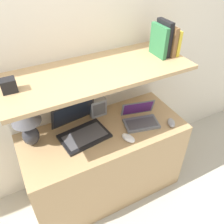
{
  "coord_description": "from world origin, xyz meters",
  "views": [
    {
      "loc": [
        -0.56,
        -0.93,
        1.96
      ],
      "look_at": [
        0.07,
        0.28,
        0.88
      ],
      "focal_mm": 38.0,
      "sensor_mm": 36.0,
      "label": 1
    }
  ],
  "objects_px": {
    "computer_mouse": "(128,138)",
    "second_mouse": "(171,123)",
    "router_box": "(98,108)",
    "book_black": "(164,38)",
    "book_brown": "(168,40)",
    "book_yellow": "(172,41)",
    "shelf_gadget": "(9,85)",
    "laptop_large": "(81,128)",
    "book_green": "(159,41)",
    "table_lamp": "(27,121)",
    "laptop_small": "(140,119)"
  },
  "relations": [
    {
      "from": "table_lamp",
      "to": "book_yellow",
      "type": "xyz_separation_m",
      "value": [
        1.11,
        -0.06,
        0.37
      ]
    },
    {
      "from": "laptop_large",
      "to": "book_yellow",
      "type": "height_order",
      "value": "book_yellow"
    },
    {
      "from": "book_brown",
      "to": "router_box",
      "type": "bearing_deg",
      "value": 165.77
    },
    {
      "from": "computer_mouse",
      "to": "second_mouse",
      "type": "distance_m",
      "value": 0.39
    },
    {
      "from": "second_mouse",
      "to": "book_brown",
      "type": "bearing_deg",
      "value": 79.29
    },
    {
      "from": "computer_mouse",
      "to": "book_brown",
      "type": "xyz_separation_m",
      "value": [
        0.44,
        0.23,
        0.58
      ]
    },
    {
      "from": "shelf_gadget",
      "to": "book_yellow",
      "type": "bearing_deg",
      "value": 0.0
    },
    {
      "from": "laptop_small",
      "to": "book_yellow",
      "type": "bearing_deg",
      "value": 19.59
    },
    {
      "from": "router_box",
      "to": "book_black",
      "type": "distance_m",
      "value": 0.73
    },
    {
      "from": "laptop_small",
      "to": "book_brown",
      "type": "distance_m",
      "value": 0.63
    },
    {
      "from": "router_box",
      "to": "shelf_gadget",
      "type": "distance_m",
      "value": 0.76
    },
    {
      "from": "computer_mouse",
      "to": "shelf_gadget",
      "type": "relative_size",
      "value": 1.54
    },
    {
      "from": "laptop_small",
      "to": "book_yellow",
      "type": "xyz_separation_m",
      "value": [
        0.29,
        0.1,
        0.55
      ]
    },
    {
      "from": "table_lamp",
      "to": "laptop_small",
      "type": "relative_size",
      "value": 1.09
    },
    {
      "from": "laptop_small",
      "to": "book_black",
      "type": "xyz_separation_m",
      "value": [
        0.21,
        0.1,
        0.58
      ]
    },
    {
      "from": "laptop_large",
      "to": "book_black",
      "type": "distance_m",
      "value": 0.89
    },
    {
      "from": "laptop_large",
      "to": "book_yellow",
      "type": "distance_m",
      "value": 0.93
    },
    {
      "from": "table_lamp",
      "to": "book_brown",
      "type": "distance_m",
      "value": 1.14
    },
    {
      "from": "second_mouse",
      "to": "router_box",
      "type": "relative_size",
      "value": 0.78
    },
    {
      "from": "laptop_small",
      "to": "book_green",
      "type": "relative_size",
      "value": 1.39
    },
    {
      "from": "book_black",
      "to": "shelf_gadget",
      "type": "relative_size",
      "value": 2.92
    },
    {
      "from": "laptop_large",
      "to": "book_black",
      "type": "xyz_separation_m",
      "value": [
        0.68,
        0.01,
        0.57
      ]
    },
    {
      "from": "book_brown",
      "to": "book_black",
      "type": "bearing_deg",
      "value": 180.0
    },
    {
      "from": "router_box",
      "to": "book_green",
      "type": "height_order",
      "value": "book_green"
    },
    {
      "from": "book_brown",
      "to": "laptop_small",
      "type": "bearing_deg",
      "value": -157.61
    },
    {
      "from": "book_yellow",
      "to": "shelf_gadget",
      "type": "height_order",
      "value": "book_yellow"
    },
    {
      "from": "laptop_large",
      "to": "computer_mouse",
      "type": "relative_size",
      "value": 2.97
    },
    {
      "from": "second_mouse",
      "to": "book_brown",
      "type": "distance_m",
      "value": 0.63
    },
    {
      "from": "router_box",
      "to": "book_yellow",
      "type": "bearing_deg",
      "value": -13.25
    },
    {
      "from": "book_brown",
      "to": "book_black",
      "type": "relative_size",
      "value": 0.85
    },
    {
      "from": "laptop_large",
      "to": "laptop_small",
      "type": "height_order",
      "value": "laptop_large"
    },
    {
      "from": "second_mouse",
      "to": "laptop_small",
      "type": "bearing_deg",
      "value": 146.3
    },
    {
      "from": "table_lamp",
      "to": "computer_mouse",
      "type": "distance_m",
      "value": 0.72
    },
    {
      "from": "laptop_large",
      "to": "book_green",
      "type": "height_order",
      "value": "book_green"
    },
    {
      "from": "router_box",
      "to": "book_black",
      "type": "xyz_separation_m",
      "value": [
        0.47,
        -0.13,
        0.54
      ]
    },
    {
      "from": "laptop_small",
      "to": "laptop_large",
      "type": "bearing_deg",
      "value": 168.46
    },
    {
      "from": "laptop_small",
      "to": "book_brown",
      "type": "relative_size",
      "value": 1.46
    },
    {
      "from": "table_lamp",
      "to": "book_yellow",
      "type": "relative_size",
      "value": 1.85
    },
    {
      "from": "book_brown",
      "to": "shelf_gadget",
      "type": "xyz_separation_m",
      "value": [
        -1.11,
        0.0,
        -0.07
      ]
    },
    {
      "from": "laptop_large",
      "to": "second_mouse",
      "type": "height_order",
      "value": "laptop_large"
    },
    {
      "from": "book_black",
      "to": "book_green",
      "type": "distance_m",
      "value": 0.04
    },
    {
      "from": "book_black",
      "to": "book_yellow",
      "type": "bearing_deg",
      "value": 0.0
    },
    {
      "from": "router_box",
      "to": "second_mouse",
      "type": "bearing_deg",
      "value": -38.44
    },
    {
      "from": "laptop_small",
      "to": "shelf_gadget",
      "type": "distance_m",
      "value": 1.0
    },
    {
      "from": "router_box",
      "to": "book_green",
      "type": "xyz_separation_m",
      "value": [
        0.43,
        -0.13,
        0.53
      ]
    },
    {
      "from": "book_yellow",
      "to": "book_green",
      "type": "distance_m",
      "value": 0.12
    },
    {
      "from": "shelf_gadget",
      "to": "router_box",
      "type": "bearing_deg",
      "value": 12.26
    },
    {
      "from": "laptop_large",
      "to": "second_mouse",
      "type": "bearing_deg",
      "value": -19.04
    },
    {
      "from": "laptop_large",
      "to": "computer_mouse",
      "type": "xyz_separation_m",
      "value": [
        0.28,
        -0.22,
        -0.03
      ]
    },
    {
      "from": "computer_mouse",
      "to": "book_black",
      "type": "bearing_deg",
      "value": 30.44
    }
  ]
}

